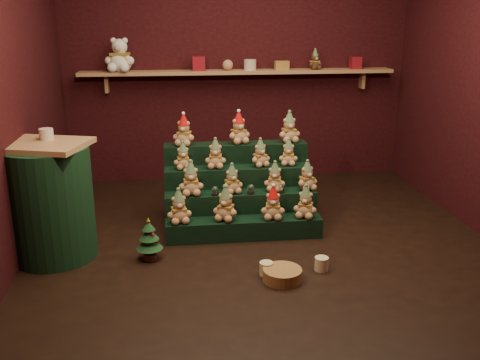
{
  "coord_description": "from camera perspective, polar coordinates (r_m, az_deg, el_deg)",
  "views": [
    {
      "loc": [
        -0.72,
        -4.31,
        1.93
      ],
      "look_at": [
        -0.18,
        0.25,
        0.5
      ],
      "focal_mm": 40.0,
      "sensor_mm": 36.0,
      "label": 1
    }
  ],
  "objects": [
    {
      "name": "mug_right",
      "position": [
        4.3,
        8.69,
        -8.83
      ],
      "size": [
        0.11,
        0.11,
        0.11
      ],
      "primitive_type": "cylinder",
      "color": "beige",
      "rests_on": "ground"
    },
    {
      "name": "wicker_basket",
      "position": [
        4.12,
        4.53,
        -10.03
      ],
      "size": [
        0.34,
        0.34,
        0.09
      ],
      "primitive_type": "cylinder",
      "rotation": [
        0.0,
        0.0,
        0.14
      ],
      "color": "olive",
      "rests_on": "ground"
    },
    {
      "name": "side_table",
      "position": [
        4.59,
        -19.55,
        -2.18
      ],
      "size": [
        0.76,
        0.69,
        0.97
      ],
      "rotation": [
        0.0,
        0.0,
        -0.29
      ],
      "color": "tan",
      "rests_on": "ground"
    },
    {
      "name": "riser_tier_front",
      "position": [
        4.83,
        0.42,
        -5.18
      ],
      "size": [
        1.4,
        0.22,
        0.18
      ],
      "primitive_type": "cube",
      "color": "black",
      "rests_on": "ground"
    },
    {
      "name": "shelf_plush_ball",
      "position": [
        6.21,
        -1.32,
        12.16
      ],
      "size": [
        0.12,
        0.12,
        0.12
      ],
      "primitive_type": "sphere",
      "color": "tan",
      "rests_on": "back_shelf"
    },
    {
      "name": "back_shelf",
      "position": [
        6.26,
        -0.15,
        11.41
      ],
      "size": [
        3.6,
        0.26,
        0.24
      ],
      "color": "tan",
      "rests_on": "ground"
    },
    {
      "name": "brown_bear",
      "position": [
        6.38,
        8.01,
        12.61
      ],
      "size": [
        0.2,
        0.19,
        0.23
      ],
      "primitive_type": null,
      "rotation": [
        0.0,
        0.0,
        0.33
      ],
      "color": "#462717",
      "rests_on": "back_shelf"
    },
    {
      "name": "teddy_12",
      "position": [
        5.18,
        -6.01,
        5.32
      ],
      "size": [
        0.26,
        0.25,
        0.3
      ],
      "primitive_type": null,
      "rotation": [
        0.0,
        0.0,
        -0.31
      ],
      "color": "tan",
      "rests_on": "riser_tier_back"
    },
    {
      "name": "gift_tin_red_a",
      "position": [
        6.19,
        -4.44,
        12.28
      ],
      "size": [
        0.14,
        0.14,
        0.16
      ],
      "primitive_type": "cube",
      "color": "maroon",
      "rests_on": "back_shelf"
    },
    {
      "name": "teddy_3",
      "position": [
        4.82,
        7.02,
        -2.3
      ],
      "size": [
        0.27,
        0.26,
        0.29
      ],
      "primitive_type": null,
      "rotation": [
        0.0,
        0.0,
        -0.42
      ],
      "color": "tan",
      "rests_on": "riser_tier_front"
    },
    {
      "name": "snow_globe_a",
      "position": [
        4.84,
        -2.7,
        -1.16
      ],
      "size": [
        0.06,
        0.06,
        0.08
      ],
      "color": "black",
      "rests_on": "riser_tier_midfront"
    },
    {
      "name": "teddy_7",
      "position": [
        5.01,
        7.16,
        0.48
      ],
      "size": [
        0.24,
        0.23,
        0.28
      ],
      "primitive_type": null,
      "rotation": [
        0.0,
        0.0,
        0.32
      ],
      "color": "tan",
      "rests_on": "riser_tier_midfront"
    },
    {
      "name": "left_wall",
      "position": [
        4.54,
        -24.07,
        9.07
      ],
      "size": [
        0.1,
        4.0,
        2.8
      ],
      "primitive_type": "cube",
      "color": "black",
      "rests_on": "ground"
    },
    {
      "name": "front_wall",
      "position": [
        2.43,
        10.71,
        4.34
      ],
      "size": [
        4.0,
        0.1,
        2.8
      ],
      "primitive_type": "cube",
      "color": "black",
      "rests_on": "ground"
    },
    {
      "name": "ground",
      "position": [
        4.78,
        2.5,
        -6.6
      ],
      "size": [
        4.0,
        4.0,
        0.0
      ],
      "primitive_type": "plane",
      "color": "black",
      "rests_on": "ground"
    },
    {
      "name": "mug_left",
      "position": [
        4.19,
        2.82,
        -9.42
      ],
      "size": [
        0.11,
        0.11,
        0.11
      ],
      "primitive_type": "cylinder",
      "color": "beige",
      "rests_on": "ground"
    },
    {
      "name": "teddy_14",
      "position": [
        5.31,
        5.27,
        5.65
      ],
      "size": [
        0.24,
        0.22,
        0.3
      ],
      "primitive_type": null,
      "rotation": [
        0.0,
        0.0,
        0.16
      ],
      "color": "tan",
      "rests_on": "riser_tier_back"
    },
    {
      "name": "teddy_0",
      "position": [
        4.69,
        -6.55,
        -2.79
      ],
      "size": [
        0.25,
        0.23,
        0.3
      ],
      "primitive_type": null,
      "rotation": [
        0.0,
        0.0,
        0.17
      ],
      "color": "tan",
      "rests_on": "riser_tier_front"
    },
    {
      "name": "scarf_gift_box",
      "position": [
        6.3,
        4.47,
        12.1
      ],
      "size": [
        0.16,
        0.1,
        0.1
      ],
      "primitive_type": "cube",
      "color": "orange",
      "rests_on": "back_shelf"
    },
    {
      "name": "mini_christmas_tree",
      "position": [
        4.44,
        -9.66,
        -6.23
      ],
      "size": [
        0.22,
        0.22,
        0.37
      ],
      "rotation": [
        0.0,
        0.0,
        -0.37
      ],
      "color": "#442418",
      "rests_on": "ground"
    },
    {
      "name": "teddy_9",
      "position": [
        5.04,
        -2.63,
        2.84
      ],
      "size": [
        0.22,
        0.2,
        0.28
      ],
      "primitive_type": null,
      "rotation": [
        0.0,
        0.0,
        -0.11
      ],
      "color": "tan",
      "rests_on": "riser_tier_midback"
    },
    {
      "name": "snow_globe_c",
      "position": [
        4.92,
        4.41,
        -0.91
      ],
      "size": [
        0.06,
        0.06,
        0.08
      ],
      "color": "black",
      "rests_on": "riser_tier_midfront"
    },
    {
      "name": "teddy_10",
      "position": [
        5.09,
        2.17,
        2.93
      ],
      "size": [
        0.23,
        0.22,
        0.26
      ],
      "primitive_type": null,
      "rotation": [
        0.0,
        0.0,
        0.35
      ],
      "color": "tan",
      "rests_on": "riser_tier_midback"
    },
    {
      "name": "teddy_4",
      "position": [
        4.84,
        -5.28,
        0.2
      ],
      "size": [
        0.23,
        0.21,
        0.31
      ],
      "primitive_type": null,
      "rotation": [
        0.0,
        0.0,
        0.04
      ],
      "color": "tan",
      "rests_on": "riser_tier_midfront"
    },
    {
      "name": "riser_tier_midfront",
      "position": [
        5.0,
        0.11,
        -3.26
      ],
      "size": [
        1.4,
        0.22,
        0.36
      ],
      "primitive_type": "cube",
      "color": "black",
      "rests_on": "ground"
    },
    {
      "name": "gift_tin_red_b",
      "position": [
        6.53,
        12.21,
        12.12
      ],
      "size": [
        0.12,
        0.12,
        0.14
      ],
      "primitive_type": "cube",
      "color": "maroon",
      "rests_on": "back_shelf"
    },
    {
      "name": "riser_tier_back",
      "position": [
        5.35,
        -0.46,
        0.18
      ],
      "size": [
        1.4,
        0.22,
        0.72
      ],
      "primitive_type": "cube",
      "color": "black",
      "rests_on": "ground"
    },
    {
      "name": "table_ornament",
      "position": [
        4.55,
        -19.96,
        4.63
      ],
      "size": [
        0.11,
        0.11,
        0.09
      ],
      "primitive_type": "cylinder",
      "color": "beige",
      "rests_on": "side_table"
    },
    {
      "name": "back_wall",
      "position": [
        6.42,
        -0.34,
        12.51
      ],
      "size": [
        4.0,
        0.1,
        2.8
      ],
      "primitive_type": "cube",
      "color": "black",
      "rests_on": "ground"
    },
    {
      "name": "teddy_13",
      "position": [
        5.23,
        -0.14,
        5.58
      ],
      "size": [
        0.27,
        0.26,
        0.3
      ],
      "primitive_type": null,
      "rotation": [
        0.0,
        0.0,
        0.33
      ],
      "color": "tan",
      "rests_on": "riser_tier_back"
    },
    {
      "name": "teddy_8",
      "position": [
        5.03,
        -6.11,
        2.6
      ],
      "size": [
        0.2,
        0.18,
        0.25
      ],
      "primitive_type": null,
      "rotation": [
        0.0,
        0.0,
        0.09
      ],
      "color": "tan",
      "rests_on": "riser_tier_midback"
    },
    {
      "name": "white_bear",
      "position": [
        6.19,
        -12.71,
        13.33
      ],
      "size": [
        0.38,
        0.36,
        0.46
      ],
      "primitive_type": null,
      "rotation": [
        0.0,
        0.0,
        -0.21
      ],
      "color": "white",
      "rests_on": "back_shelf"
    },
    {
      "name": "snow_globe_b",
      "position": [
        4.87,
        1.16,
        -0.98
      ],
      "size": [
        0.07,
        0.07,
        0.09
      ],
      "color": "black",
      "rests_on": "riser_tier_midfront"
    },
    {
      "name": "teddy_11",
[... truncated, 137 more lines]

